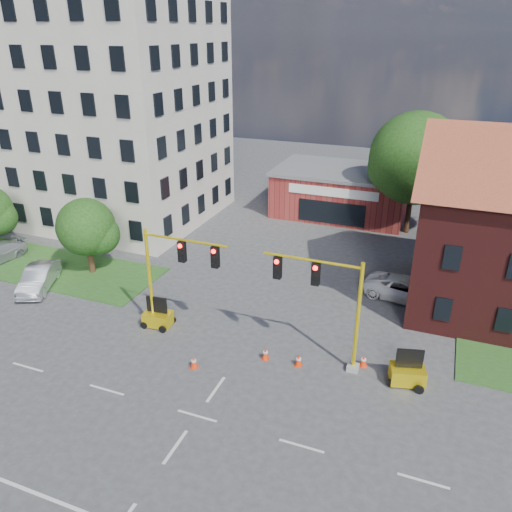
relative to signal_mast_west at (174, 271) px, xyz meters
name	(u,v)px	position (x,y,z in m)	size (l,w,h in m)	color
ground	(197,416)	(4.36, -6.00, -3.92)	(120.00, 120.00, 0.00)	#3F3F42
grass_verge_nw	(24,262)	(-15.64, 4.00, -3.88)	(22.00, 6.00, 0.08)	#284E1D
lane_markings	(163,464)	(4.36, -9.00, -3.91)	(60.00, 36.00, 0.01)	silver
office_block	(104,103)	(-15.64, 15.91, 6.39)	(18.40, 15.40, 20.60)	beige
brick_shop	(342,191)	(4.36, 23.99, -1.76)	(12.40, 8.40, 4.30)	maroon
tree_large	(420,162)	(11.25, 21.08, 2.33)	(8.03, 7.65, 10.35)	#322112
tree_nw_front	(89,229)	(-9.44, 4.58, -0.51)	(4.29, 4.08, 5.60)	#322112
signal_mast_west	(174,271)	(0.00, 0.00, 0.00)	(5.30, 0.60, 6.20)	gray
signal_mast_east	(326,299)	(8.71, 0.00, 0.00)	(5.30, 0.60, 6.20)	gray
trailer_west	(158,317)	(-1.35, 0.02, -3.34)	(1.72, 1.24, 1.85)	yellow
trailer_east	(407,373)	(13.07, -0.08, -3.32)	(1.92, 1.51, 1.92)	yellow
cone_a	(194,362)	(2.53, -2.83, -3.58)	(0.40, 0.40, 0.70)	red
cone_b	(265,354)	(5.77, -0.76, -3.58)	(0.40, 0.40, 0.70)	red
cone_c	(299,360)	(7.60, -0.68, -3.58)	(0.40, 0.40, 0.70)	red
cone_d	(363,361)	(10.80, 0.52, -3.58)	(0.40, 0.40, 0.70)	red
pickup_white	(406,289)	(12.09, 8.72, -3.17)	(2.47, 5.37, 1.49)	white
sedan_silver_front	(39,278)	(-11.42, 1.17, -3.15)	(1.64, 4.69, 1.55)	#B5B8BE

